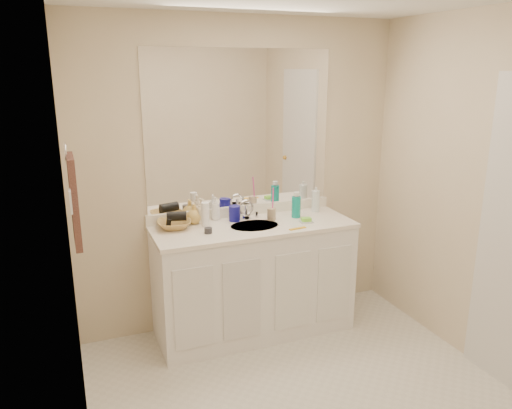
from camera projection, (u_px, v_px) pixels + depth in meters
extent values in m
cube|color=silver|center=(315.00, 408.00, 3.06)|extent=(2.60, 2.60, 0.00)
cube|color=beige|center=(241.00, 176.00, 3.91)|extent=(2.60, 0.02, 2.40)
cube|color=beige|center=(71.00, 254.00, 2.28)|extent=(0.02, 2.60, 2.40)
cube|color=beige|center=(500.00, 200.00, 3.20)|extent=(0.02, 2.60, 2.40)
cube|color=white|center=(254.00, 280.00, 3.87)|extent=(1.50, 0.55, 0.85)
cube|color=white|center=(254.00, 227.00, 3.75)|extent=(1.52, 0.57, 0.03)
cube|color=white|center=(242.00, 211.00, 3.97)|extent=(1.52, 0.03, 0.08)
cylinder|color=silver|center=(255.00, 227.00, 3.73)|extent=(0.37, 0.37, 0.02)
cylinder|color=silver|center=(246.00, 212.00, 3.87)|extent=(0.02, 0.02, 0.11)
cube|color=white|center=(241.00, 130.00, 3.80)|extent=(1.48, 0.01, 1.20)
cylinder|color=navy|center=(235.00, 213.00, 3.82)|extent=(0.09, 0.09, 0.12)
cylinder|color=tan|center=(272.00, 214.00, 3.85)|extent=(0.08, 0.08, 0.09)
cylinder|color=#F941A8|center=(273.00, 201.00, 3.83)|extent=(0.02, 0.04, 0.21)
cylinder|color=#0C978C|center=(296.00, 207.00, 3.91)|extent=(0.09, 0.09, 0.17)
cylinder|color=white|center=(316.00, 201.00, 4.07)|extent=(0.08, 0.08, 0.17)
cube|color=silver|center=(306.00, 222.00, 3.80)|extent=(0.10, 0.08, 0.01)
cube|color=#80E738|center=(306.00, 219.00, 3.79)|extent=(0.08, 0.07, 0.03)
cube|color=#F1A919|center=(298.00, 228.00, 3.65)|extent=(0.14, 0.05, 0.01)
cylinder|color=#2A2A2F|center=(208.00, 230.00, 3.55)|extent=(0.06, 0.06, 0.04)
cylinder|color=white|center=(205.00, 215.00, 3.68)|extent=(0.06, 0.06, 0.18)
imported|color=white|center=(215.00, 208.00, 3.85)|extent=(0.09, 0.09, 0.18)
imported|color=#F8E9CA|center=(201.00, 210.00, 3.78)|extent=(0.10, 0.10, 0.19)
imported|color=#EFC25D|center=(194.00, 214.00, 3.76)|extent=(0.14, 0.14, 0.15)
imported|color=#AE8646|center=(174.00, 224.00, 3.65)|extent=(0.28, 0.28, 0.06)
cylinder|color=black|center=(177.00, 216.00, 3.64)|extent=(0.15, 0.10, 0.07)
torus|color=silver|center=(65.00, 152.00, 2.89)|extent=(0.01, 0.11, 0.11)
cube|color=#3C2420|center=(74.00, 201.00, 2.98)|extent=(0.04, 0.32, 0.55)
cube|color=silver|center=(71.00, 202.00, 2.78)|extent=(0.01, 0.08, 0.13)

